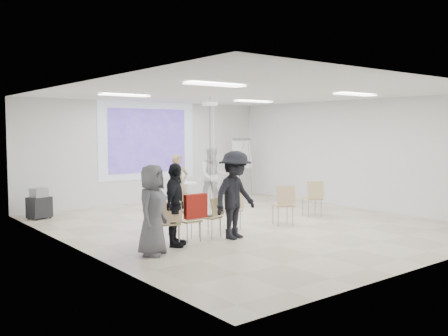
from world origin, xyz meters
TOP-DOWN VIEW (x-y plane):
  - floor at (0.00, 0.00)m, footprint 8.00×9.00m
  - ceiling at (0.00, 0.00)m, footprint 8.00×9.00m
  - wall_back at (0.00, 4.55)m, footprint 8.00×0.10m
  - wall_left at (-4.05, 0.00)m, footprint 0.10×9.00m
  - wall_right at (4.05, 0.00)m, footprint 0.10×9.00m
  - projection_halo at (0.00, 4.49)m, footprint 3.20×0.01m
  - projection_image at (0.00, 4.47)m, footprint 2.60×0.01m
  - pedestal_table at (0.05, 2.55)m, footprint 0.75×0.75m
  - player_left at (-0.44, 2.16)m, footprint 0.68×0.49m
  - player_right at (0.96, 2.52)m, footprint 1.16×1.07m
  - controller_left at (-0.26, 2.41)m, footprint 0.05×0.13m
  - controller_right at (0.78, 2.77)m, footprint 0.08×0.11m
  - chair_far_left at (-2.58, -0.84)m, footprint 0.51×0.53m
  - chair_left_mid at (-2.03, -0.76)m, footprint 0.38×0.41m
  - chair_left_inner at (-1.46, -0.70)m, footprint 0.49×0.51m
  - chair_center at (-0.67, -0.36)m, footprint 0.47×0.49m
  - chair_right_inner at (0.56, -0.69)m, footprint 0.58×0.60m
  - chair_right_far at (1.95, -0.32)m, footprint 0.57×0.59m
  - red_jacket at (-2.03, -0.91)m, footprint 0.48×0.11m
  - laptop at (-1.48, -0.61)m, footprint 0.35×0.30m
  - audience_left at (-2.47, -0.87)m, footprint 1.18×1.17m
  - audience_mid at (-1.17, -1.05)m, footprint 1.41×0.97m
  - audience_outer at (-3.13, -1.18)m, footprint 1.03×0.98m
  - flipchart_easel at (2.93, 3.60)m, footprint 0.82×0.62m
  - av_cart at (-3.51, 3.66)m, footprint 0.59×0.53m
  - ceiling_projector at (0.10, 1.49)m, footprint 0.30×0.25m
  - fluor_panel_nw at (-2.00, 2.00)m, footprint 1.20×0.30m
  - fluor_panel_ne at (2.00, 2.00)m, footprint 1.20×0.30m
  - fluor_panel_sw at (-2.00, -1.50)m, footprint 1.20×0.30m
  - fluor_panel_se at (2.00, -1.50)m, footprint 1.20×0.30m

SIDE VIEW (x-z plane):
  - floor at x=0.00m, z-range -0.10..0.00m
  - av_cart at x=-3.51m, z-range -0.03..0.72m
  - pedestal_table at x=0.05m, z-range 0.04..0.82m
  - laptop at x=-1.48m, z-range 0.43..0.45m
  - chair_left_mid at x=-2.03m, z-range 0.07..0.89m
  - chair_left_inner at x=-1.46m, z-range 0.07..0.90m
  - chair_center at x=-0.67m, z-range 0.08..0.92m
  - chair_far_left at x=-2.58m, z-range 0.08..0.94m
  - chair_right_far at x=1.95m, z-range 0.08..0.99m
  - chair_right_inner at x=0.56m, z-range 0.08..1.01m
  - red_jacket at x=-2.03m, z-range 0.49..0.95m
  - player_left at x=-0.44m, z-range 0.00..1.75m
  - audience_outer at x=-3.13m, z-range 0.00..1.77m
  - audience_left at x=-2.47m, z-range 0.00..1.78m
  - player_right at x=0.96m, z-range 0.00..1.92m
  - audience_mid at x=-1.17m, z-range 0.00..1.99m
  - controller_left at x=-0.26m, z-range 1.13..1.18m
  - controller_right at x=0.78m, z-range 1.28..1.31m
  - flipchart_easel at x=2.93m, z-range 0.45..2.35m
  - wall_back at x=0.00m, z-range 0.00..3.00m
  - wall_left at x=-4.05m, z-range 0.00..3.00m
  - wall_right at x=4.05m, z-range 0.00..3.00m
  - projection_halo at x=0.00m, z-range 0.70..3.00m
  - projection_image at x=0.00m, z-range 0.90..2.80m
  - ceiling_projector at x=0.10m, z-range 1.19..4.19m
  - fluor_panel_nw at x=-2.00m, z-range 2.96..2.98m
  - fluor_panel_ne at x=2.00m, z-range 2.96..2.98m
  - fluor_panel_sw at x=-2.00m, z-range 2.96..2.98m
  - fluor_panel_se at x=2.00m, z-range 2.96..2.98m
  - ceiling at x=0.00m, z-range 3.00..3.10m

